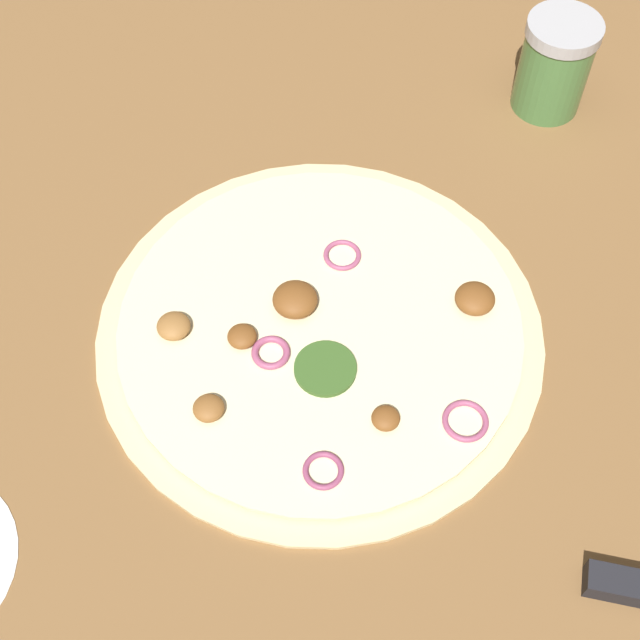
% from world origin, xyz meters
% --- Properties ---
extents(ground_plane, '(3.00, 3.00, 0.00)m').
position_xyz_m(ground_plane, '(0.00, 0.00, 0.00)').
color(ground_plane, brown).
extents(pizza, '(0.35, 0.35, 0.03)m').
position_xyz_m(pizza, '(-0.00, 0.00, 0.01)').
color(pizza, beige).
rests_on(pizza, ground_plane).
extents(spice_jar, '(0.07, 0.07, 0.09)m').
position_xyz_m(spice_jar, '(0.13, -0.30, 0.05)').
color(spice_jar, '#4C7F42').
rests_on(spice_jar, ground_plane).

